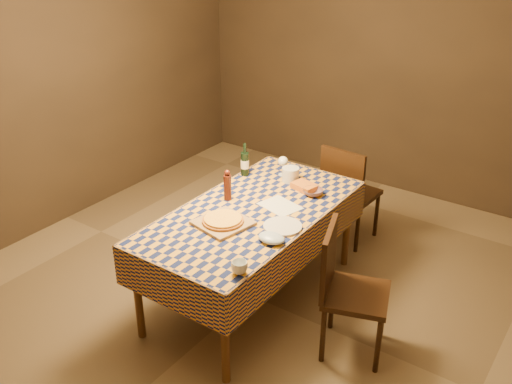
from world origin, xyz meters
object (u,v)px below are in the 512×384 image
pizza (223,220)px  wine_bottle (245,163)px  cutting_board (223,223)px  bowl (313,192)px  chair_far (347,190)px  white_plate (283,226)px  chair_right (345,284)px  dining_table (252,220)px

pizza → wine_bottle: size_ratio=1.19×
cutting_board → bowl: (0.29, 0.76, 0.01)m
cutting_board → chair_far: bearing=80.3°
cutting_board → pizza: (0.00, 0.00, 0.02)m
cutting_board → wine_bottle: wine_bottle is taller
wine_bottle → white_plate: 0.92m
chair_far → cutting_board: bearing=-99.7°
cutting_board → chair_right: (0.88, 0.17, -0.26)m
bowl → pizza: bearing=-110.9°
white_plate → chair_right: (0.51, -0.03, -0.26)m
dining_table → chair_far: (0.20, 1.17, -0.17)m
bowl → dining_table: bearing=-116.8°
pizza → bowl: 0.81m
bowl → chair_far: bearing=93.3°
wine_bottle → white_plate: (0.72, -0.56, -0.10)m
dining_table → pizza: 0.31m
bowl → wine_bottle: bearing=179.8°
pizza → bowl: (0.29, 0.76, -0.01)m
cutting_board → chair_right: 0.93m
chair_far → white_plate: bearing=-84.7°
pizza → chair_right: size_ratio=0.35×
dining_table → wine_bottle: 0.65m
dining_table → white_plate: bearing=-14.2°
wine_bottle → bowl: bearing=-0.2°
dining_table → chair_far: 1.20m
white_plate → bowl: bearing=97.9°
pizza → wine_bottle: bearing=115.4°
bowl → chair_right: size_ratio=0.17×
dining_table → chair_right: size_ratio=1.98×
chair_right → chair_far: bearing=116.1°
dining_table → chair_far: size_ratio=1.98×
pizza → wine_bottle: 0.84m
cutting_board → dining_table: bearing=80.2°
bowl → white_plate: bowl is taller
white_plate → pizza: bearing=-151.0°
chair_far → wine_bottle: bearing=-131.1°
chair_right → wine_bottle: bearing=154.5°
dining_table → wine_bottle: (-0.41, 0.48, 0.18)m
wine_bottle → chair_far: size_ratio=0.30×
cutting_board → white_plate: bearing=29.0°
dining_table → chair_right: (0.83, -0.11, -0.17)m
pizza → chair_far: size_ratio=0.35×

